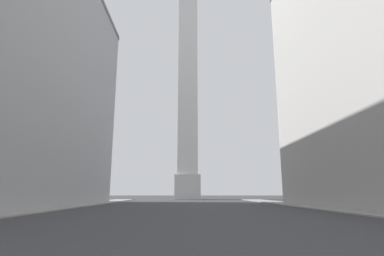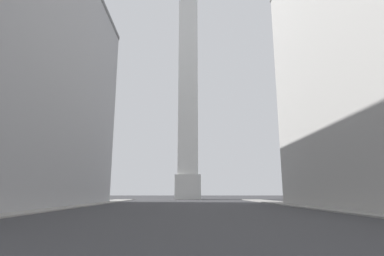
{
  "view_description": "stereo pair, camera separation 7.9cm",
  "coord_description": "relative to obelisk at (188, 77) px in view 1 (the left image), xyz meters",
  "views": [
    {
      "loc": [
        -0.49,
        -2.98,
        1.97
      ],
      "look_at": [
        0.48,
        44.35,
        12.18
      ],
      "focal_mm": 28.0,
      "sensor_mm": 36.0,
      "label": 1
    },
    {
      "loc": [
        -0.41,
        -2.98,
        1.97
      ],
      "look_at": [
        0.48,
        44.35,
        12.18
      ],
      "focal_mm": 28.0,
      "sensor_mm": 36.0,
      "label": 2
    }
  ],
  "objects": [
    {
      "name": "sidewalk_right",
      "position": [
        17.12,
        -54.7,
        -37.32
      ],
      "size": [
        5.0,
        102.56,
        0.15
      ],
      "primitive_type": "cube",
      "color": "gray",
      "rests_on": "ground_plane"
    },
    {
      "name": "sidewalk_left",
      "position": [
        -17.12,
        -54.7,
        -37.32
      ],
      "size": [
        5.0,
        102.56,
        0.15
      ],
      "primitive_type": "cube",
      "color": "gray",
      "rests_on": "ground_plane"
    },
    {
      "name": "obelisk",
      "position": [
        0.0,
        0.0,
        0.0
      ],
      "size": [
        7.34,
        7.34,
        78.18
      ],
      "color": "silver",
      "rests_on": "ground_plane"
    }
  ]
}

